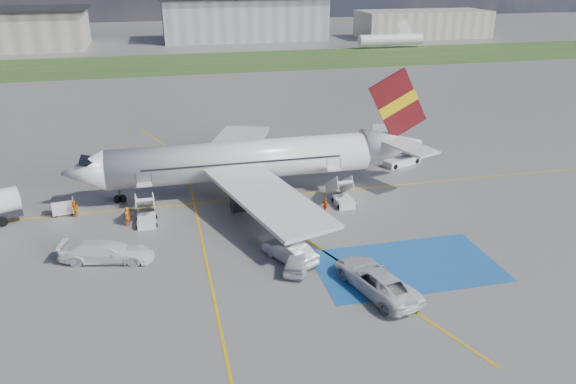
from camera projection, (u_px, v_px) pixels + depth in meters
name	position (u px, v px, depth m)	size (l,w,h in m)	color
ground	(270.00, 256.00, 44.76)	(400.00, 400.00, 0.00)	#60605E
grass_strip	(187.00, 63.00, 130.29)	(400.00, 30.00, 0.01)	#2D4C1E
taxiway_line_main	(245.00, 199.00, 55.57)	(120.00, 0.20, 0.01)	gold
taxiway_line_cross	(223.00, 341.00, 34.69)	(0.20, 60.00, 0.01)	gold
taxiway_line_diag	(245.00, 199.00, 55.57)	(0.20, 60.00, 0.01)	gold
staging_box	(407.00, 266.00, 43.30)	(14.00, 8.00, 0.01)	#1A55A0
terminal_centre	(244.00, 19.00, 168.30)	(48.00, 18.00, 12.00)	gray
terminal_east	(423.00, 24.00, 174.50)	(40.00, 16.00, 8.00)	gray
airliner	(256.00, 159.00, 56.40)	(36.81, 32.95, 11.92)	silver
airstairs_fwd	(146.00, 216.00, 50.33)	(1.90, 5.20, 3.60)	silver
airstairs_aft	(342.00, 198.00, 54.29)	(1.90, 5.20, 3.60)	silver
gpu_cart	(63.00, 207.00, 51.95)	(2.05, 1.47, 1.58)	silver
belt_loader	(402.00, 161.00, 64.92)	(5.18, 3.25, 1.50)	silver
car_silver_a	(298.00, 259.00, 42.73)	(1.81, 4.49, 1.53)	#BABDC2
car_silver_b	(290.00, 251.00, 43.78)	(1.75, 5.02, 1.66)	#A8AAB0
van_white_a	(376.00, 276.00, 39.68)	(2.78, 6.04, 2.27)	silver
van_white_b	(106.00, 248.00, 43.70)	(2.23, 5.49, 2.15)	white
crew_fwd	(128.00, 216.00, 49.65)	(0.64, 0.42, 1.77)	#DB5A0B
crew_nose	(75.00, 209.00, 51.23)	(0.81, 0.63, 1.66)	orange
crew_aft	(325.00, 206.00, 52.09)	(0.89, 0.37, 1.52)	orange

